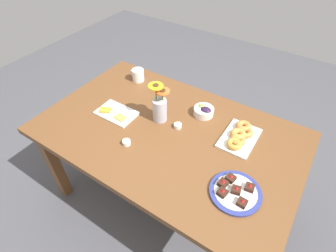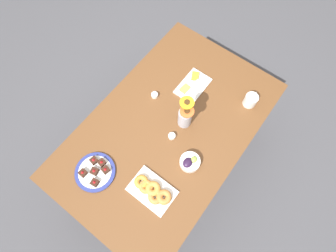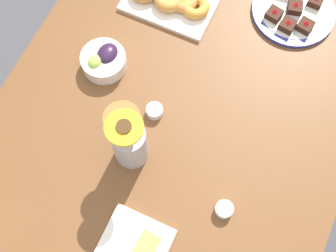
# 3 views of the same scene
# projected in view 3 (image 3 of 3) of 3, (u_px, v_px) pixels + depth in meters

# --- Properties ---
(ground_plane) EXTENTS (6.00, 6.00, 0.00)m
(ground_plane) POSITION_uv_depth(u_px,v_px,m) (168.00, 191.00, 2.00)
(ground_plane) COLOR #4C4C51
(dining_table) EXTENTS (1.60, 1.00, 0.74)m
(dining_table) POSITION_uv_depth(u_px,v_px,m) (168.00, 141.00, 1.39)
(dining_table) COLOR brown
(dining_table) RESTS_ON ground_plane
(grape_bowl) EXTENTS (0.13, 0.13, 0.07)m
(grape_bowl) POSITION_uv_depth(u_px,v_px,m) (104.00, 60.00, 1.36)
(grape_bowl) COLOR white
(grape_bowl) RESTS_ON dining_table
(jam_cup_honey) EXTENTS (0.05, 0.05, 0.03)m
(jam_cup_honey) POSITION_uv_depth(u_px,v_px,m) (224.00, 209.00, 1.22)
(jam_cup_honey) COLOR white
(jam_cup_honey) RESTS_ON dining_table
(jam_cup_berry) EXTENTS (0.05, 0.05, 0.03)m
(jam_cup_berry) POSITION_uv_depth(u_px,v_px,m) (155.00, 111.00, 1.32)
(jam_cup_berry) COLOR white
(jam_cup_berry) RESTS_ON dining_table
(dessert_plate) EXTENTS (0.26, 0.26, 0.05)m
(dessert_plate) POSITION_uv_depth(u_px,v_px,m) (293.00, 11.00, 1.44)
(dessert_plate) COLOR navy
(dessert_plate) RESTS_ON dining_table
(flower_vase) EXTENTS (0.12, 0.11, 0.26)m
(flower_vase) POSITION_uv_depth(u_px,v_px,m) (129.00, 143.00, 1.20)
(flower_vase) COLOR #B2B2BC
(flower_vase) RESTS_ON dining_table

